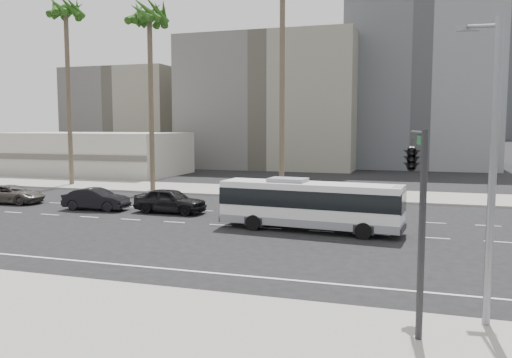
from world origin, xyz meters
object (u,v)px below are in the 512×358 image
at_px(car_b, 96,199).
at_px(palm_mid, 149,20).
at_px(car_c, 12,194).
at_px(city_bus, 310,204).
at_px(palm_far, 66,14).
at_px(traffic_signal, 413,160).
at_px(car_a, 170,201).
at_px(streetlight_corner, 489,147).

distance_m(car_b, palm_mid, 17.47).
bearing_deg(car_c, car_b, -100.52).
xyz_separation_m(city_bus, palm_far, (-26.68, 14.74, 14.87)).
height_order(city_bus, traffic_signal, traffic_signal).
bearing_deg(car_b, city_bus, -102.71).
xyz_separation_m(car_b, traffic_signal, (21.18, -14.10, 4.02)).
relative_size(car_a, traffic_signal, 0.86).
bearing_deg(car_c, palm_mid, -40.27).
relative_size(palm_mid, palm_far, 0.92).
bearing_deg(streetlight_corner, car_c, 146.67).
relative_size(car_b, streetlight_corner, 0.49).
bearing_deg(city_bus, traffic_signal, -59.07).
bearing_deg(car_b, car_c, 81.17).
bearing_deg(traffic_signal, city_bus, 109.20).
bearing_deg(traffic_signal, car_a, 130.57).
height_order(car_a, car_b, car_a).
relative_size(city_bus, car_b, 2.24).
relative_size(car_a, palm_mid, 0.30).
relative_size(streetlight_corner, palm_mid, 0.56).
xyz_separation_m(car_c, palm_far, (-3.12, 11.25, 15.71)).
relative_size(car_c, palm_mid, 0.30).
relative_size(city_bus, car_c, 2.08).
bearing_deg(city_bus, car_c, 176.61).
bearing_deg(car_c, streetlight_corner, -121.02).
bearing_deg(traffic_signal, car_b, 139.66).
distance_m(car_a, car_b, 5.51).
bearing_deg(traffic_signal, palm_mid, 125.89).
height_order(car_a, traffic_signal, traffic_signal).
bearing_deg(city_bus, car_a, 168.19).
bearing_deg(city_bus, car_b, 175.32).
xyz_separation_m(car_b, palm_mid, (-1.18, 10.23, 14.11)).
distance_m(car_a, car_c, 13.43).
bearing_deg(car_c, traffic_signal, -121.81).
bearing_deg(car_b, palm_far, 39.48).
bearing_deg(city_bus, palm_far, 156.11).
relative_size(car_c, traffic_signal, 0.86).
relative_size(car_a, palm_far, 0.27).
xyz_separation_m(streetlight_corner, traffic_signal, (-2.09, 0.53, -0.45)).
bearing_deg(streetlight_corner, palm_mid, 127.52).
bearing_deg(car_a, car_c, 90.48).
relative_size(car_b, palm_mid, 0.28).
height_order(car_b, traffic_signal, traffic_signal).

